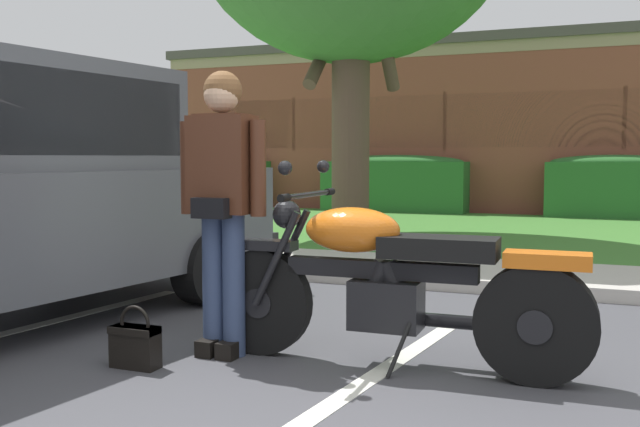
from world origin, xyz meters
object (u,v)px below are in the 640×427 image
Objects in this scene: rider_person at (222,191)px; brick_building at (618,131)px; handbag at (135,343)px; hedge_left at (218,180)px; hedge_center_left at (395,183)px; hedge_center_right at (614,186)px; motorcycle at (405,285)px.

brick_building is at bearing 81.49° from rider_person.
rider_person is 1.01m from handbag.
hedge_center_left is (4.26, 0.00, 0.00)m from hedge_left.
hedge_center_right is at bearing 76.56° from handbag.
hedge_center_left is at bearing 100.30° from rider_person.
hedge_center_right is at bearing 77.73° from rider_person.
brick_building reaches higher than motorcycle.
motorcycle is 1.21m from rider_person.
handbag is at bearing -99.38° from brick_building.
rider_person is at bearing -79.70° from hedge_center_left.
rider_person reaches higher than hedge_left.
brick_building is (8.67, 5.86, 1.22)m from hedge_left.
handbag is at bearing -127.53° from rider_person.
hedge_center_left is 4.26m from hedge_center_right.
brick_building is at bearing 34.04° from hedge_left.
rider_person is at bearing -59.84° from hedge_left.
hedge_left is (-7.29, 10.55, 0.17)m from motorcycle.
motorcycle is 0.91× the size of hedge_left.
handbag is 11.43m from hedge_center_right.
rider_person is 0.69× the size of hedge_left.
handbag is 0.15× the size of hedge_center_right.
hedge_center_left is 7.44m from brick_building.
hedge_center_left and hedge_center_right have the same top height.
handbag is (-1.42, -0.55, -0.34)m from motorcycle.
hedge_center_left is at bearing -126.98° from brick_building.
hedge_left is at bearing -145.96° from brick_building.
hedge_center_right is at bearing 83.35° from motorcycle.
hedge_center_right is (8.52, 0.00, 0.00)m from hedge_left.
rider_person is 16.74m from brick_building.
brick_building reaches higher than rider_person.
hedge_center_left is at bearing 98.24° from handbag.
rider_person is at bearing -98.51° from brick_building.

